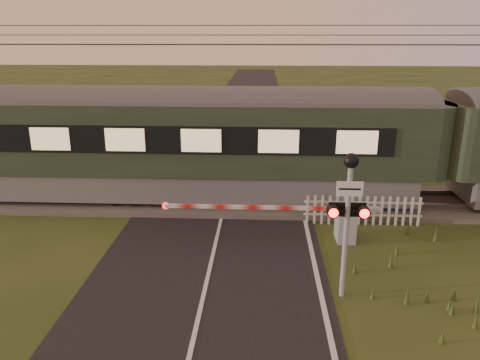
# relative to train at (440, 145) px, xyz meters

# --- Properties ---
(ground) EXTENTS (160.00, 160.00, 0.00)m
(ground) POSITION_rel_train_xyz_m (-7.39, -6.50, -2.19)
(ground) COLOR #283A16
(ground) RESTS_ON ground
(road) EXTENTS (6.00, 140.00, 0.03)m
(road) POSITION_rel_train_xyz_m (-7.37, -6.73, -2.18)
(road) COLOR black
(road) RESTS_ON ground
(track_bed) EXTENTS (140.00, 3.40, 0.39)m
(track_bed) POSITION_rel_train_xyz_m (-7.39, 0.00, -2.12)
(track_bed) COLOR #47423D
(track_bed) RESTS_ON ground
(overhead_wires) EXTENTS (120.00, 0.62, 0.62)m
(overhead_wires) POSITION_rel_train_xyz_m (-7.39, 0.00, 3.53)
(overhead_wires) COLOR black
(overhead_wires) RESTS_ON ground
(train) EXTENTS (40.94, 2.82, 3.81)m
(train) POSITION_rel_train_xyz_m (0.00, 0.00, 0.00)
(train) COLOR slate
(train) RESTS_ON ground
(boom_gate) EXTENTS (6.39, 0.81, 1.07)m
(boom_gate) POSITION_rel_train_xyz_m (-3.88, -3.05, -1.60)
(boom_gate) COLOR gray
(boom_gate) RESTS_ON ground
(crossing_signal) EXTENTS (0.87, 0.36, 3.44)m
(crossing_signal) POSITION_rel_train_xyz_m (-4.16, -6.20, 0.17)
(crossing_signal) COLOR gray
(crossing_signal) RESTS_ON ground
(picket_fence) EXTENTS (3.75, 0.08, 0.96)m
(picket_fence) POSITION_rel_train_xyz_m (-2.84, -1.89, -1.71)
(picket_fence) COLOR silver
(picket_fence) RESTS_ON ground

